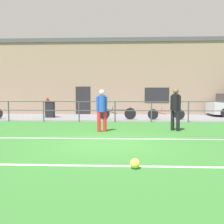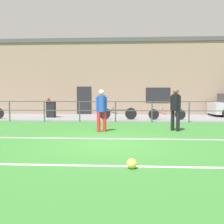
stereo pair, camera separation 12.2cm
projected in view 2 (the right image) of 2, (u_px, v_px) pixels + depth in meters
name	position (u px, v px, depth m)	size (l,w,h in m)	color
ground	(107.00, 144.00, 7.82)	(60.00, 44.00, 0.04)	#33702D
field_line_touchline	(109.00, 139.00, 8.65)	(36.00, 0.11, 0.00)	white
field_line_hash	(99.00, 166.00, 5.39)	(36.00, 0.11, 0.00)	white
pavement_strip	(117.00, 118.00, 16.28)	(48.00, 5.00, 0.02)	slate
perimeter_fence	(115.00, 108.00, 13.73)	(36.07, 0.07, 1.15)	#474C51
clubhouse_facade	(119.00, 77.00, 19.75)	(28.00, 2.56, 5.69)	gray
player_goalkeeper	(175.00, 107.00, 10.44)	(0.38, 0.37, 1.78)	black
player_striker	(102.00, 108.00, 10.19)	(0.44, 0.30, 1.73)	red
soccer_ball_match	(132.00, 164.00, 5.19)	(0.21, 0.21, 0.21)	#E5E04C
spectator_child	(49.00, 106.00, 17.05)	(0.35, 0.23, 1.29)	#232D4C
bicycle_parked_0	(167.00, 114.00, 14.79)	(2.18, 0.04, 0.73)	black
bicycle_parked_2	(118.00, 113.00, 14.95)	(2.27, 0.04, 0.78)	black
trash_bin_0	(51.00, 109.00, 16.27)	(0.56, 0.48, 1.06)	black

